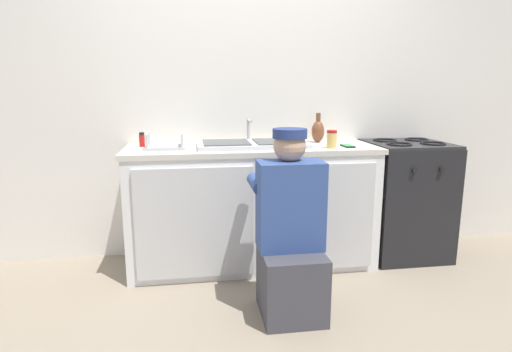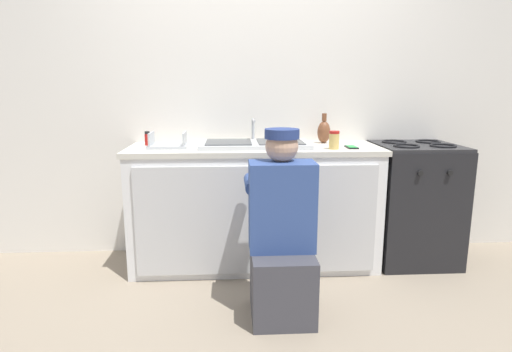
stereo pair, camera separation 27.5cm
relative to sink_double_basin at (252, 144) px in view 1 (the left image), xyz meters
name	(u,v)px [view 1 (the left image)]	position (x,y,z in m)	size (l,w,h in m)	color
ground_plane	(258,279)	(0.00, -0.30, -0.93)	(12.00, 12.00, 0.00)	gray
back_wall	(246,98)	(0.00, 0.35, 0.32)	(6.00, 0.10, 2.50)	silver
counter_cabinet	(252,208)	(0.00, -0.01, -0.49)	(1.81, 0.62, 0.87)	white
countertop	(252,149)	(0.00, 0.00, -0.04)	(1.85, 0.62, 0.04)	beige
sink_double_basin	(252,144)	(0.00, 0.00, 0.00)	(0.80, 0.44, 0.19)	silver
stove_range	(404,199)	(1.23, 0.00, -0.47)	(0.60, 0.62, 0.93)	black
plumber_person	(290,239)	(0.12, -0.77, -0.47)	(0.42, 0.61, 1.10)	#3F3F47
spice_bottle_red	(142,140)	(-0.80, 0.11, 0.03)	(0.04, 0.04, 0.10)	red
condiment_jar	(332,139)	(0.55, -0.18, 0.05)	(0.07, 0.07, 0.13)	#DBB760
vase_decorative	(318,131)	(0.55, 0.16, 0.07)	(0.10, 0.10, 0.23)	brown
dish_rack_tray	(165,145)	(-0.62, -0.03, 0.01)	(0.28, 0.22, 0.11)	#B2B7BC
cell_phone	(348,146)	(0.69, -0.12, -0.01)	(0.07, 0.14, 0.01)	black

